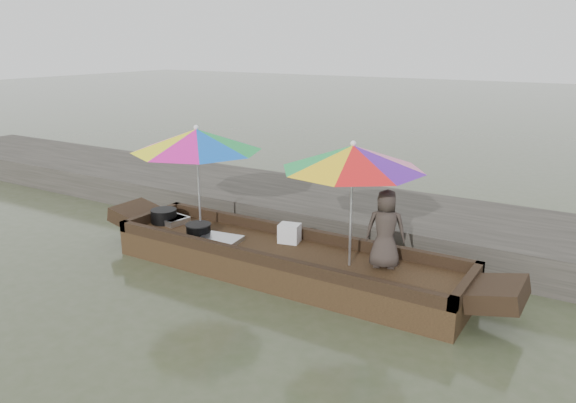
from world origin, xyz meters
The scene contains 11 objects.
water centered at (0.00, 0.00, 0.00)m, with size 80.00×80.00×0.00m, color #3B4429.
dock centered at (0.00, 2.20, 0.25)m, with size 22.00×2.20×0.50m, color #2D2B26.
boat_hull centered at (0.00, 0.00, 0.17)m, with size 4.88×1.20×0.35m, color black.
cooking_pot centered at (-2.19, 0.05, 0.45)m, with size 0.39×0.39×0.21m, color black.
tray_crayfish centered at (-2.14, 0.12, 0.39)m, with size 0.55×0.38×0.09m, color silver.
tray_scallop centered at (-0.93, -0.16, 0.38)m, with size 0.55×0.38×0.06m, color silver.
charcoal_grill centered at (-1.34, -0.14, 0.43)m, with size 0.34×0.34×0.16m, color black.
supply_bag centered at (-0.11, 0.31, 0.48)m, with size 0.28×0.22×0.26m, color silver.
vendor centered at (1.34, 0.17, 0.84)m, with size 0.48×0.32×0.98m, color #372E29.
umbrella_bow centered at (-1.42, 0.00, 1.12)m, with size 1.82×1.82×1.55m, color green, non-canonical shape.
umbrella_stern centered at (0.95, 0.00, 1.12)m, with size 1.73×1.73×1.55m, color pink, non-canonical shape.
Camera 1 is at (3.69, -5.89, 3.02)m, focal length 35.00 mm.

